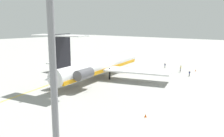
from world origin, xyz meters
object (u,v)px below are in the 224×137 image
main_jetliner (99,66)px  ground_crew_portside (181,67)px  safety_cone_nose (196,70)px  ground_crew_near_tail (180,69)px  ground_crew_starboard (189,73)px  safety_cone_wingtip (146,116)px  ground_crew_near_nose (165,65)px  light_mast (51,16)px

main_jetliner → ground_crew_portside: (-25.66, 13.49, -2.48)m
safety_cone_nose → ground_crew_near_tail: bearing=-32.3°
ground_crew_portside → ground_crew_starboard: size_ratio=1.05×
safety_cone_wingtip → ground_crew_near_nose: bearing=-156.4°
ground_crew_near_tail → safety_cone_nose: bearing=15.0°
safety_cone_nose → light_mast: light_mast is taller
main_jetliner → safety_cone_wingtip: size_ratio=82.56×
main_jetliner → safety_cone_nose: main_jetliner is taller
ground_crew_portside → ground_crew_near_nose: bearing=146.9°
ground_crew_near_nose → ground_crew_near_tail: 8.46m
ground_crew_near_tail → light_mast: light_mast is taller
safety_cone_wingtip → safety_cone_nose: bearing=-169.4°
ground_crew_near_tail → ground_crew_starboard: ground_crew_starboard is taller
ground_crew_near_tail → safety_cone_wingtip: (39.83, 11.57, -0.82)m
ground_crew_near_tail → safety_cone_nose: ground_crew_near_tail is taller
light_mast → safety_cone_wingtip: bearing=-178.1°
safety_cone_wingtip → ground_crew_near_tail: bearing=-163.8°
ground_crew_near_nose → ground_crew_near_tail: ground_crew_near_tail is taller
ground_crew_near_nose → safety_cone_nose: 10.81m
ground_crew_starboard → light_mast: (54.61, 7.50, 15.13)m
main_jetliner → safety_cone_nose: (-28.22, 17.64, -3.35)m
main_jetliner → safety_cone_nose: 33.45m
ground_crew_near_nose → safety_cone_nose: ground_crew_near_nose is taller
ground_crew_near_nose → ground_crew_portside: 6.71m
ground_crew_near_tail → ground_crew_portside: size_ratio=0.95×
safety_cone_nose → safety_cone_wingtip: size_ratio=1.00×
main_jetliner → ground_crew_near_tail: main_jetliner is taller
ground_crew_portside → light_mast: light_mast is taller
ground_crew_portside → light_mast: (61.08, 13.13, 15.08)m
ground_crew_near_nose → safety_cone_wingtip: (43.70, 19.09, -0.82)m
ground_crew_portside → safety_cone_nose: (-2.56, 4.15, -0.87)m
ground_crew_portside → safety_cone_nose: bearing=10.4°
main_jetliner → ground_crew_near_tail: (-23.17, 14.44, -2.53)m
ground_crew_starboard → safety_cone_wingtip: 36.52m
main_jetliner → ground_crew_near_nose: 28.03m
ground_crew_starboard → safety_cone_nose: 9.18m
ground_crew_near_nose → safety_cone_wingtip: bearing=-19.3°
ground_crew_near_tail → safety_cone_nose: (-5.05, 3.20, -0.82)m
main_jetliner → ground_crew_starboard: (-19.19, 19.11, -2.53)m
ground_crew_near_nose → ground_crew_near_tail: (3.88, 7.52, 0.01)m
ground_crew_starboard → light_mast: size_ratio=0.06×
ground_crew_portside → safety_cone_nose: ground_crew_portside is taller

